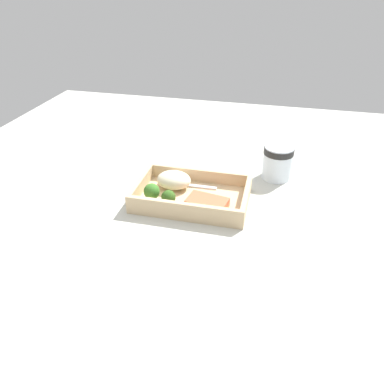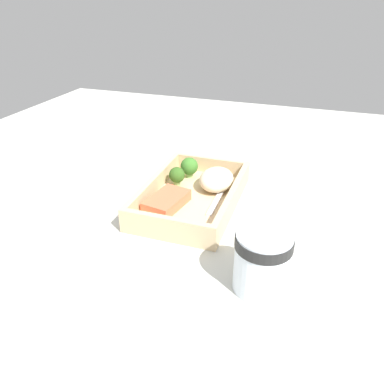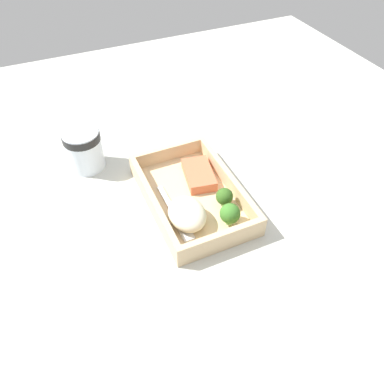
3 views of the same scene
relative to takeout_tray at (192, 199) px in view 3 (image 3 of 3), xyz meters
The scene contains 10 objects.
ground_plane 1.60cm from the takeout_tray, ahead, with size 160.00×160.00×2.00cm, color #BBBCB2.
takeout_tray is the anchor object (origin of this frame).
tray_rim 2.37cm from the takeout_tray, ahead, with size 28.27×18.10×3.54cm.
salmon_fillet 6.16cm from the takeout_tray, 141.50° to the left, with size 9.62×5.74×2.29cm, color #E66945.
mashed_potatoes 7.32cm from the takeout_tray, 31.97° to the right, with size 8.98×7.14×4.46cm, color beige.
broccoli_floret_1 7.46cm from the takeout_tray, 47.43° to the left, with size 3.49×3.49×4.18cm.
broccoli_floret_2 10.53cm from the takeout_tray, 22.35° to the left, with size 4.00×4.00×4.66cm.
fork 6.27cm from the takeout_tray, 54.77° to the right, with size 15.83×2.26×0.44cm.
paper_cup 27.07cm from the takeout_tray, 139.08° to the right, with size 8.21×8.21×9.55cm.
receipt_slip 27.58cm from the takeout_tray, ahead, with size 9.97×13.00×0.24cm, color white.
Camera 3 is at (49.81, -22.01, 57.05)cm, focal length 35.00 mm.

